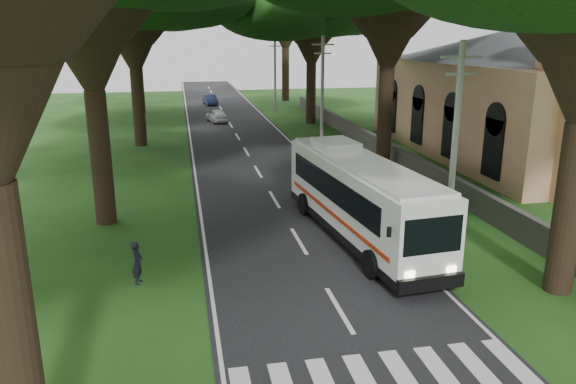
% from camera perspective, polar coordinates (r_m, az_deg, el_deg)
% --- Properties ---
extents(ground, '(140.00, 140.00, 0.00)m').
position_cam_1_polar(ground, '(16.08, 7.25, -15.14)').
color(ground, '#1A4012').
rests_on(ground, ground).
extents(road, '(8.00, 120.00, 0.04)m').
position_cam_1_polar(road, '(39.17, -4.07, 3.79)').
color(road, black).
rests_on(road, ground).
extents(property_wall, '(0.35, 50.00, 1.20)m').
position_cam_1_polar(property_wall, '(40.15, 8.99, 4.79)').
color(property_wall, '#383533').
rests_on(property_wall, ground).
extents(church, '(14.00, 24.00, 11.60)m').
position_cam_1_polar(church, '(41.31, 22.28, 10.17)').
color(church, tan).
rests_on(church, ground).
extents(pole_near, '(1.60, 0.24, 8.00)m').
position_cam_1_polar(pole_near, '(21.88, 16.58, 4.54)').
color(pole_near, gray).
rests_on(pole_near, ground).
extents(pole_mid, '(1.60, 0.24, 8.00)m').
position_cam_1_polar(pole_mid, '(40.49, 3.50, 10.17)').
color(pole_mid, gray).
rests_on(pole_mid, ground).
extents(pole_far, '(1.60, 0.24, 8.00)m').
position_cam_1_polar(pole_far, '(60.01, -1.32, 12.10)').
color(pole_far, gray).
rests_on(pole_far, ground).
extents(tree_l_far, '(15.47, 15.47, 14.51)m').
position_cam_1_polar(tree_l_far, '(61.22, -15.43, 18.16)').
color(tree_l_far, black).
rests_on(tree_l_far, ground).
extents(tree_r_midb, '(15.97, 15.97, 14.33)m').
position_cam_1_polar(tree_r_midb, '(52.48, 2.45, 18.83)').
color(tree_r_midb, black).
rests_on(tree_r_midb, ground).
extents(coach_bus, '(3.54, 11.48, 3.33)m').
position_cam_1_polar(coach_bus, '(23.09, 7.25, -0.45)').
color(coach_bus, white).
rests_on(coach_bus, ground).
extents(distant_car_a, '(2.11, 3.82, 1.23)m').
position_cam_1_polar(distant_car_a, '(53.70, -7.24, 7.72)').
color(distant_car_a, '#A4A5A9').
rests_on(distant_car_a, road).
extents(distant_car_b, '(1.71, 3.70, 1.18)m').
position_cam_1_polar(distant_car_b, '(66.87, -7.92, 9.29)').
color(distant_car_b, navy).
rests_on(distant_car_b, road).
extents(pedestrian, '(0.46, 0.61, 1.50)m').
position_cam_1_polar(pedestrian, '(19.79, -15.06, -6.95)').
color(pedestrian, black).
rests_on(pedestrian, ground).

